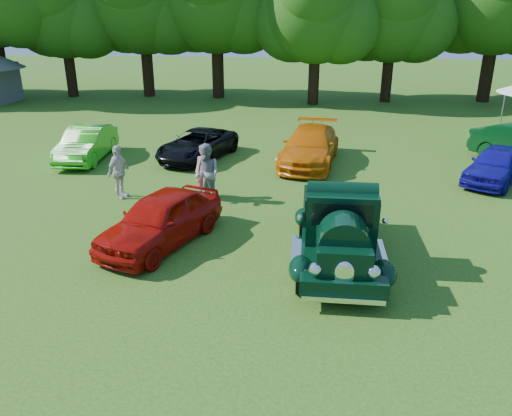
# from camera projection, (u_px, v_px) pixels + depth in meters

# --- Properties ---
(ground) EXTENTS (120.00, 120.00, 0.00)m
(ground) POSITION_uv_depth(u_px,v_px,m) (287.00, 261.00, 12.53)
(ground) COLOR #2B5012
(ground) RESTS_ON ground
(hero_pickup) EXTENTS (2.33, 5.01, 1.96)m
(hero_pickup) POSITION_uv_depth(u_px,v_px,m) (339.00, 229.00, 12.28)
(hero_pickup) COLOR black
(hero_pickup) RESTS_ON ground
(red_convertible) EXTENTS (3.05, 4.45, 1.41)m
(red_convertible) POSITION_uv_depth(u_px,v_px,m) (161.00, 219.00, 13.24)
(red_convertible) COLOR #9C0D06
(red_convertible) RESTS_ON ground
(back_car_lime) EXTENTS (1.75, 4.27, 1.38)m
(back_car_lime) POSITION_uv_depth(u_px,v_px,m) (87.00, 144.00, 20.85)
(back_car_lime) COLOR green
(back_car_lime) RESTS_ON ground
(back_car_black) EXTENTS (3.24, 4.77, 1.21)m
(back_car_black) POSITION_uv_depth(u_px,v_px,m) (198.00, 145.00, 21.03)
(back_car_black) COLOR black
(back_car_black) RESTS_ON ground
(back_car_orange) EXTENTS (2.71, 5.29, 1.47)m
(back_car_orange) POSITION_uv_depth(u_px,v_px,m) (310.00, 146.00, 20.31)
(back_car_orange) COLOR #CE6107
(back_car_orange) RESTS_ON ground
(back_car_blue) EXTENTS (3.46, 4.07, 1.32)m
(back_car_blue) POSITION_uv_depth(u_px,v_px,m) (497.00, 165.00, 18.10)
(back_car_blue) COLOR #100B7F
(back_car_blue) RESTS_ON ground
(spectator_pink) EXTENTS (0.66, 0.45, 1.74)m
(spectator_pink) POSITION_uv_depth(u_px,v_px,m) (204.00, 172.00, 16.58)
(spectator_pink) COLOR #C2505E
(spectator_pink) RESTS_ON ground
(spectator_grey) EXTENTS (1.18, 1.15, 1.92)m
(spectator_grey) POSITION_uv_depth(u_px,v_px,m) (207.00, 173.00, 16.15)
(spectator_grey) COLOR gray
(spectator_grey) RESTS_ON ground
(spectator_white) EXTENTS (0.70, 1.13, 1.79)m
(spectator_white) POSITION_uv_depth(u_px,v_px,m) (119.00, 172.00, 16.50)
(spectator_white) COLOR beige
(spectator_white) RESTS_ON ground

